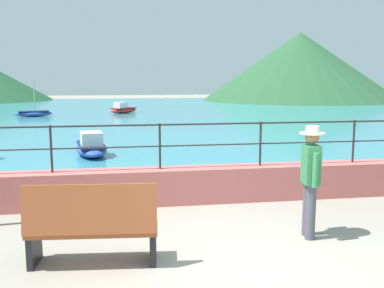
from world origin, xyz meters
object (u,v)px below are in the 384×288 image
object	(u,v)px
bench_main	(92,225)
person_walking	(310,176)
boat_0	(34,113)
boat_2	(91,147)
boat_4	(123,109)

from	to	relation	value
bench_main	person_walking	distance (m)	3.32
person_walking	boat_0	world-z (taller)	boat_0
boat_2	boat_0	bearing A→B (deg)	107.10
bench_main	person_walking	world-z (taller)	person_walking
bench_main	boat_0	bearing A→B (deg)	102.61
person_walking	boat_0	bearing A→B (deg)	110.46
boat_0	boat_2	bearing A→B (deg)	-72.90
boat_4	boat_2	bearing A→B (deg)	-93.65
bench_main	boat_0	size ratio (longest dim) A/B	0.71
boat_0	bench_main	bearing A→B (deg)	-77.39
boat_0	boat_2	xyz separation A→B (m)	(4.59, -14.92, 0.06)
boat_4	bench_main	bearing A→B (deg)	-91.17
person_walking	boat_2	distance (m)	8.54
bench_main	boat_0	world-z (taller)	boat_0
boat_4	person_walking	bearing A→B (deg)	-83.59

